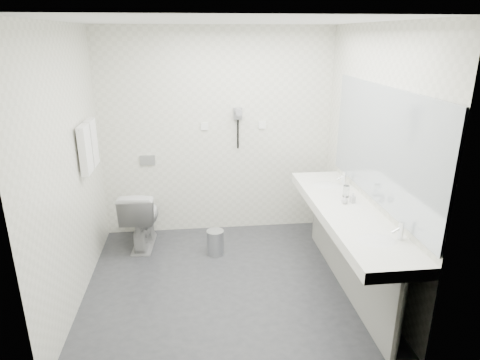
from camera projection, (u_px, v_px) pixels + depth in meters
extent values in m
plane|color=#2D2E32|center=(227.00, 282.00, 4.28)|extent=(2.80, 2.80, 0.00)
plane|color=white|center=(224.00, 21.00, 3.45)|extent=(2.80, 2.80, 0.00)
plane|color=white|center=(217.00, 134.00, 5.09)|extent=(2.80, 0.00, 2.80)
plane|color=white|center=(242.00, 226.00, 2.65)|extent=(2.80, 0.00, 2.80)
plane|color=white|center=(68.00, 171.00, 3.72)|extent=(0.00, 2.60, 2.60)
plane|color=white|center=(371.00, 161.00, 4.02)|extent=(0.00, 2.60, 2.60)
cube|color=white|center=(347.00, 213.00, 3.95)|extent=(0.55, 2.20, 0.10)
cube|color=#97978F|center=(346.00, 253.00, 4.09)|extent=(0.03, 2.15, 0.75)
cylinder|color=silver|center=(399.00, 322.00, 3.12)|extent=(0.06, 0.06, 0.75)
cylinder|color=silver|center=(318.00, 211.00, 5.07)|extent=(0.06, 0.06, 0.75)
cube|color=#B2BCC6|center=(381.00, 146.00, 3.76)|extent=(0.02, 2.20, 1.05)
ellipsoid|color=white|center=(376.00, 242.00, 3.32)|extent=(0.40, 0.31, 0.05)
ellipsoid|color=white|center=(326.00, 186.00, 4.54)|extent=(0.40, 0.31, 0.05)
cylinder|color=silver|center=(401.00, 231.00, 3.32)|extent=(0.04, 0.04, 0.15)
cylinder|color=silver|center=(344.00, 178.00, 4.54)|extent=(0.04, 0.04, 0.15)
imported|color=white|center=(353.00, 198.00, 4.05)|extent=(0.06, 0.06, 0.10)
imported|color=white|center=(345.00, 199.00, 4.03)|extent=(0.09, 0.09, 0.08)
cylinder|color=silver|center=(346.00, 191.00, 4.20)|extent=(0.08, 0.08, 0.12)
imported|color=white|center=(141.00, 217.00, 4.93)|extent=(0.45, 0.73, 0.72)
cube|color=#B2B5BA|center=(148.00, 160.00, 5.08)|extent=(0.18, 0.02, 0.12)
cylinder|color=#B2B5BA|center=(215.00, 243.00, 4.79)|extent=(0.24, 0.24, 0.28)
cylinder|color=#B2B5BA|center=(215.00, 231.00, 4.75)|extent=(0.20, 0.20, 0.02)
cylinder|color=silver|center=(85.00, 125.00, 4.14)|extent=(0.02, 0.62, 0.02)
cube|color=white|center=(85.00, 150.00, 4.08)|extent=(0.07, 0.24, 0.48)
cube|color=white|center=(91.00, 143.00, 4.34)|extent=(0.07, 0.24, 0.48)
cube|color=gray|center=(238.00, 113.00, 5.00)|extent=(0.10, 0.04, 0.14)
cylinder|color=gray|center=(238.00, 112.00, 4.93)|extent=(0.08, 0.14, 0.08)
cylinder|color=black|center=(238.00, 134.00, 5.07)|extent=(0.02, 0.02, 0.35)
cube|color=white|center=(204.00, 126.00, 5.03)|extent=(0.09, 0.02, 0.09)
cube|color=white|center=(262.00, 125.00, 5.10)|extent=(0.09, 0.02, 0.09)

